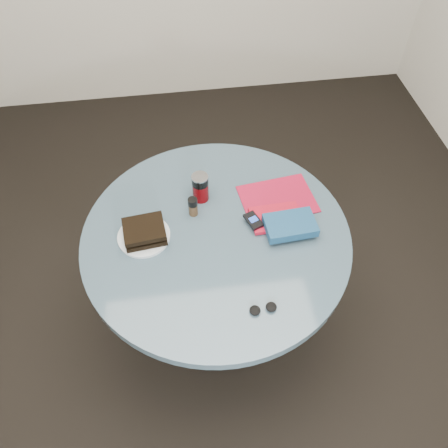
{
  "coord_description": "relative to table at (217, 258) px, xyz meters",
  "views": [
    {
      "loc": [
        -0.11,
        -0.98,
        2.04
      ],
      "look_at": [
        0.03,
        0.0,
        0.8
      ],
      "focal_mm": 35.0,
      "sensor_mm": 36.0,
      "label": 1
    }
  ],
  "objects": [
    {
      "name": "sandwich",
      "position": [
        -0.26,
        0.01,
        0.2
      ],
      "size": [
        0.16,
        0.14,
        0.05
      ],
      "color": "black",
      "rests_on": "plate"
    },
    {
      "name": "table",
      "position": [
        0.0,
        0.0,
        0.0
      ],
      "size": [
        1.0,
        1.0,
        0.75
      ],
      "color": "black",
      "rests_on": "ground"
    },
    {
      "name": "plate",
      "position": [
        -0.26,
        0.02,
        0.17
      ],
      "size": [
        0.2,
        0.2,
        0.01
      ],
      "primitive_type": "cylinder",
      "rotation": [
        0.0,
        0.0,
        0.03
      ],
      "color": "white",
      "rests_on": "table"
    },
    {
      "name": "mp3_player",
      "position": [
        0.14,
        0.02,
        0.19
      ],
      "size": [
        0.07,
        0.09,
        0.01
      ],
      "color": "black",
      "rests_on": "red_book"
    },
    {
      "name": "headphones",
      "position": [
        0.11,
        -0.33,
        0.17
      ],
      "size": [
        0.09,
        0.05,
        0.02
      ],
      "color": "black",
      "rests_on": "table"
    },
    {
      "name": "ground",
      "position": [
        0.0,
        0.0,
        -0.59
      ],
      "size": [
        4.0,
        4.0,
        0.0
      ],
      "primitive_type": "plane",
      "color": "black",
      "rests_on": "ground"
    },
    {
      "name": "red_book",
      "position": [
        0.23,
        0.03,
        0.18
      ],
      "size": [
        0.19,
        0.13,
        0.02
      ],
      "primitive_type": "cube",
      "rotation": [
        0.0,
        0.0,
        0.03
      ],
      "color": "#A50D22",
      "rests_on": "magazine"
    },
    {
      "name": "magazine",
      "position": [
        0.26,
        0.13,
        0.17
      ],
      "size": [
        0.31,
        0.25,
        0.01
      ],
      "primitive_type": "cube",
      "rotation": [
        0.0,
        0.0,
        0.12
      ],
      "color": "maroon",
      "rests_on": "table"
    },
    {
      "name": "soda_can",
      "position": [
        -0.04,
        0.18,
        0.22
      ],
      "size": [
        0.07,
        0.07,
        0.12
      ],
      "color": "#5E0408",
      "rests_on": "table"
    },
    {
      "name": "novel",
      "position": [
        0.27,
        -0.03,
        0.2
      ],
      "size": [
        0.19,
        0.13,
        0.04
      ],
      "primitive_type": "cube",
      "rotation": [
        0.0,
        0.0,
        0.06
      ],
      "color": "navy",
      "rests_on": "red_book"
    },
    {
      "name": "pepper_grinder",
      "position": [
        -0.07,
        0.11,
        0.21
      ],
      "size": [
        0.05,
        0.05,
        0.08
      ],
      "color": "#3D2B1A",
      "rests_on": "table"
    }
  ]
}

